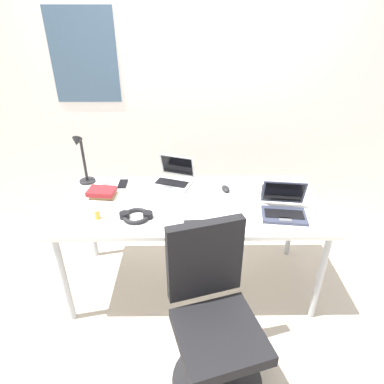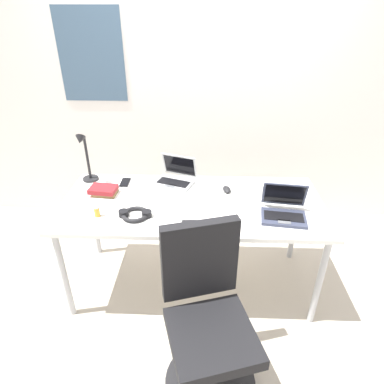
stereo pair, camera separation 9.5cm
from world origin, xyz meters
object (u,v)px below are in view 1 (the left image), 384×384
(desk_lamp, at_px, (82,160))
(computer_mouse, at_px, (226,189))
(external_keyboard, at_px, (211,226))
(headphones, at_px, (136,216))
(office_chair, at_px, (214,326))
(book_stack, at_px, (102,193))
(coffee_mug, at_px, (267,192))
(cell_phone, at_px, (123,184))
(laptop_by_keyboard, at_px, (284,208))
(pill_bottle, at_px, (97,213))
(laptop_center, at_px, (174,178))

(desk_lamp, bearing_deg, computer_mouse, -6.28)
(desk_lamp, distance_m, external_keyboard, 1.10)
(headphones, relative_size, office_chair, 0.22)
(book_stack, height_order, coffee_mug, coffee_mug)
(cell_phone, bearing_deg, laptop_by_keyboard, -20.84)
(headphones, bearing_deg, laptop_by_keyboard, 2.46)
(book_stack, bearing_deg, cell_phone, 57.75)
(computer_mouse, height_order, coffee_mug, coffee_mug)
(cell_phone, distance_m, headphones, 0.49)
(external_keyboard, xyz_separation_m, office_chair, (-0.00, -0.45, -0.35))
(cell_phone, distance_m, pill_bottle, 0.47)
(desk_lamp, relative_size, book_stack, 2.01)
(desk_lamp, bearing_deg, headphones, -46.52)
(laptop_by_keyboard, xyz_separation_m, coffee_mug, (-0.07, 0.22, 0.00))
(laptop_by_keyboard, distance_m, office_chair, 0.86)
(headphones, bearing_deg, desk_lamp, 133.48)
(desk_lamp, height_order, coffee_mug, desk_lamp)
(desk_lamp, height_order, cell_phone, desk_lamp)
(coffee_mug, bearing_deg, desk_lamp, 170.98)
(laptop_center, height_order, book_stack, laptop_center)
(headphones, distance_m, coffee_mug, 0.92)
(book_stack, bearing_deg, laptop_center, 21.39)
(desk_lamp, relative_size, laptop_center, 1.18)
(external_keyboard, xyz_separation_m, pill_bottle, (-0.72, 0.10, 0.03))
(office_chair, bearing_deg, pill_bottle, 142.58)
(laptop_center, relative_size, pill_bottle, 4.29)
(headphones, xyz_separation_m, coffee_mug, (0.88, 0.26, 0.03))
(office_chair, bearing_deg, desk_lamp, 131.82)
(office_chair, bearing_deg, cell_phone, 122.13)
(laptop_by_keyboard, xyz_separation_m, external_keyboard, (-0.48, -0.15, -0.03))
(desk_lamp, distance_m, coffee_mug, 1.35)
(computer_mouse, bearing_deg, headphones, -161.80)
(desk_lamp, xyz_separation_m, coffee_mug, (1.33, -0.21, -0.15))
(laptop_center, height_order, coffee_mug, laptop_center)
(computer_mouse, xyz_separation_m, pill_bottle, (-0.85, -0.36, 0.02))
(pill_bottle, bearing_deg, headphones, 1.75)
(desk_lamp, bearing_deg, laptop_by_keyboard, -16.99)
(external_keyboard, distance_m, headphones, 0.48)
(pill_bottle, height_order, office_chair, office_chair)
(cell_phone, bearing_deg, book_stack, -122.64)
(pill_bottle, distance_m, book_stack, 0.29)
(external_keyboard, height_order, headphones, headphones)
(external_keyboard, relative_size, book_stack, 1.66)
(computer_mouse, relative_size, pill_bottle, 1.22)
(headphones, bearing_deg, computer_mouse, 30.16)
(cell_phone, height_order, headphones, headphones)
(external_keyboard, bearing_deg, computer_mouse, 70.45)
(computer_mouse, bearing_deg, external_keyboard, -118.03)
(external_keyboard, height_order, computer_mouse, computer_mouse)
(headphones, distance_m, pill_bottle, 0.25)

